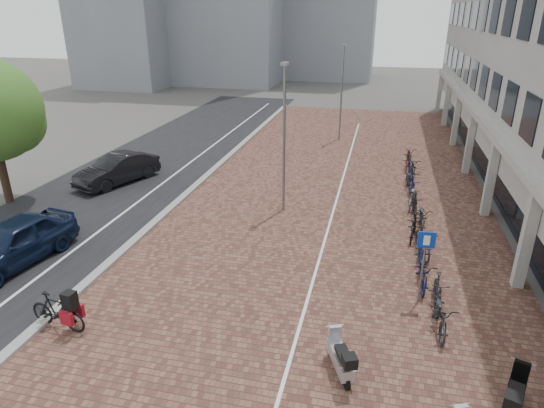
{
  "coord_description": "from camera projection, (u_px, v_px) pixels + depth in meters",
  "views": [
    {
      "loc": [
        3.97,
        -10.7,
        8.44
      ],
      "look_at": [
        0.0,
        6.0,
        1.3
      ],
      "focal_mm": 30.73,
      "sensor_mm": 36.0,
      "label": 1
    }
  ],
  "objects": [
    {
      "name": "car_navy",
      "position": [
        12.0,
        243.0,
        16.5
      ],
      "size": [
        2.67,
        5.12,
        1.66
      ],
      "primitive_type": "imported",
      "rotation": [
        0.0,
        0.0,
        -0.15
      ],
      "color": "black",
      "rests_on": "ground"
    },
    {
      "name": "bike_row",
      "position": [
        416.0,
        206.0,
        20.39
      ],
      "size": [
        1.27,
        18.09,
        1.05
      ],
      "color": "black",
      "rests_on": "ground"
    },
    {
      "name": "curb",
      "position": [
        207.0,
        176.0,
        25.54
      ],
      "size": [
        0.35,
        42.0,
        0.14
      ],
      "primitive_type": "cube",
      "color": "gray",
      "rests_on": "ground"
    },
    {
      "name": "hero_bike",
      "position": [
        57.0,
        311.0,
        13.17
      ],
      "size": [
        1.93,
        0.77,
        1.33
      ],
      "rotation": [
        0.0,
        0.0,
        1.44
      ],
      "color": "black",
      "rests_on": "ground"
    },
    {
      "name": "lamp_far",
      "position": [
        341.0,
        94.0,
        31.75
      ],
      "size": [
        0.12,
        0.12,
        6.37
      ],
      "primitive_type": "cylinder",
      "color": "gray",
      "rests_on": "ground"
    },
    {
      "name": "car_dark",
      "position": [
        117.0,
        169.0,
        24.4
      ],
      "size": [
        3.16,
        4.85,
        1.51
      ],
      "primitive_type": "imported",
      "rotation": [
        0.0,
        0.0,
        -0.37
      ],
      "color": "black",
      "rests_on": "ground"
    },
    {
      "name": "scooter_front",
      "position": [
        341.0,
        356.0,
        11.53
      ],
      "size": [
        1.04,
        1.6,
        1.05
      ],
      "primitive_type": null,
      "rotation": [
        0.0,
        0.0,
        0.4
      ],
      "color": "#B1B1B6",
      "rests_on": "ground"
    },
    {
      "name": "street_asphalt",
      "position": [
        142.0,
        172.0,
        26.4
      ],
      "size": [
        8.0,
        50.0,
        0.03
      ],
      "primitive_type": "cube",
      "color": "black",
      "rests_on": "ground"
    },
    {
      "name": "lamp_near",
      "position": [
        284.0,
        142.0,
        20.03
      ],
      "size": [
        0.12,
        0.12,
        6.47
      ],
      "primitive_type": "cylinder",
      "color": "gray",
      "rests_on": "ground"
    },
    {
      "name": "plaza_brick",
      "position": [
        336.0,
        187.0,
        24.05
      ],
      "size": [
        14.5,
        42.0,
        0.04
      ],
      "primitive_type": "cube",
      "color": "brown",
      "rests_on": "ground"
    },
    {
      "name": "parking_sign",
      "position": [
        424.0,
        256.0,
        13.91
      ],
      "size": [
        0.51,
        0.11,
        2.46
      ],
      "rotation": [
        0.0,
        0.0,
        0.11
      ],
      "color": "slate",
      "rests_on": "ground"
    },
    {
      "name": "scooter_mid",
      "position": [
        514.0,
        396.0,
        10.28
      ],
      "size": [
        1.05,
        1.71,
        1.12
      ],
      "primitive_type": null,
      "rotation": [
        0.0,
        0.0,
        -0.36
      ],
      "color": "black",
      "rests_on": "ground"
    },
    {
      "name": "parking_line",
      "position": [
        340.0,
        187.0,
        24.0
      ],
      "size": [
        0.1,
        30.0,
        0.0
      ],
      "primitive_type": "cube",
      "color": "white",
      "rests_on": "plaza_brick"
    },
    {
      "name": "lane_line",
      "position": [
        175.0,
        174.0,
        25.97
      ],
      "size": [
        0.12,
        44.0,
        0.0
      ],
      "primitive_type": "cube",
      "color": "white",
      "rests_on": "street_asphalt"
    },
    {
      "name": "ground",
      "position": [
        225.0,
        321.0,
        13.7
      ],
      "size": [
        140.0,
        140.0,
        0.0
      ],
      "primitive_type": "plane",
      "color": "#474442",
      "rests_on": "ground"
    }
  ]
}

